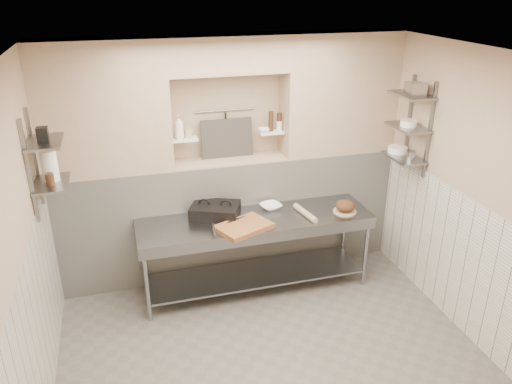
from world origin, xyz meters
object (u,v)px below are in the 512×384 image
object	(u,v)px
cutting_board	(244,227)
bottle_soap	(179,127)
prep_table	(256,239)
bread_loaf	(345,206)
panini_press	(215,211)
bowl_alcove	(264,130)
mixing_bowl	(271,206)
rolling_pin	(305,213)
jug_left	(50,165)

from	to	relation	value
cutting_board	bottle_soap	world-z (taller)	bottle_soap
prep_table	cutting_board	xyz separation A→B (m)	(-0.19, -0.19, 0.28)
cutting_board	bottle_soap	bearing A→B (deg)	124.85
prep_table	bread_loaf	world-z (taller)	bread_loaf
panini_press	bowl_alcove	size ratio (longest dim) A/B	4.60
panini_press	bottle_soap	bearing A→B (deg)	151.39
cutting_board	bread_loaf	xyz separation A→B (m)	(1.20, 0.08, 0.06)
cutting_board	bread_loaf	world-z (taller)	bread_loaf
mixing_bowl	bowl_alcove	bearing A→B (deg)	86.69
prep_table	mixing_bowl	size ratio (longest dim) A/B	11.09
panini_press	bread_loaf	size ratio (longest dim) A/B	2.90
rolling_pin	bottle_soap	size ratio (longest dim) A/B	1.62
mixing_bowl	bottle_soap	distance (m)	1.37
mixing_bowl	bread_loaf	xyz separation A→B (m)	(0.78, -0.31, 0.05)
prep_table	jug_left	size ratio (longest dim) A/B	8.88
bottle_soap	panini_press	bearing A→B (deg)	-52.09
cutting_board	bottle_soap	xyz separation A→B (m)	(-0.53, 0.75, 0.92)
rolling_pin	bread_loaf	distance (m)	0.47
cutting_board	rolling_pin	xyz separation A→B (m)	(0.74, 0.12, 0.01)
jug_left	cutting_board	bearing A→B (deg)	-3.48
cutting_board	mixing_bowl	distance (m)	0.58
prep_table	cutting_board	size ratio (longest dim) A/B	4.75
mixing_bowl	bottle_soap	world-z (taller)	bottle_soap
panini_press	rolling_pin	size ratio (longest dim) A/B	1.45
rolling_pin	bread_loaf	size ratio (longest dim) A/B	2.01
panini_press	jug_left	distance (m)	1.79
rolling_pin	bottle_soap	distance (m)	1.68
bottle_soap	bowl_alcove	bearing A→B (deg)	-0.01
prep_table	panini_press	size ratio (longest dim) A/B	4.16
bread_loaf	bowl_alcove	xyz separation A→B (m)	(-0.76, 0.67, 0.75)
mixing_bowl	rolling_pin	world-z (taller)	rolling_pin
bottle_soap	jug_left	size ratio (longest dim) A/B	0.91
bowl_alcove	prep_table	bearing A→B (deg)	-114.56
prep_table	bowl_alcove	distance (m)	1.26
mixing_bowl	jug_left	bearing A→B (deg)	-172.73
mixing_bowl	rolling_pin	bearing A→B (deg)	-41.30
rolling_pin	jug_left	size ratio (longest dim) A/B	1.47
prep_table	rolling_pin	size ratio (longest dim) A/B	6.03
rolling_pin	bread_loaf	xyz separation A→B (m)	(0.46, -0.03, 0.05)
panini_press	rolling_pin	distance (m)	1.00
mixing_bowl	jug_left	distance (m)	2.40
cutting_board	bowl_alcove	bearing A→B (deg)	59.60
panini_press	jug_left	size ratio (longest dim) A/B	2.14
panini_press	jug_left	xyz separation A→B (m)	(-1.58, -0.27, 0.79)
mixing_bowl	rolling_pin	xyz separation A→B (m)	(0.32, -0.28, 0.00)
prep_table	panini_press	distance (m)	0.56
prep_table	jug_left	xyz separation A→B (m)	(-2.00, -0.08, 1.12)
prep_table	bread_loaf	xyz separation A→B (m)	(1.02, -0.11, 0.34)
cutting_board	rolling_pin	world-z (taller)	rolling_pin
panini_press	mixing_bowl	bearing A→B (deg)	25.16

